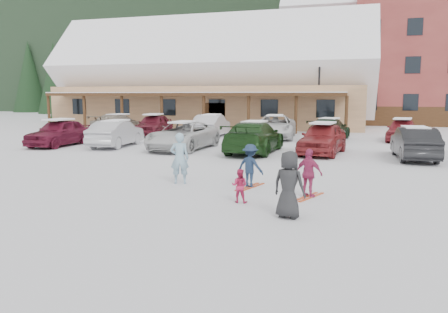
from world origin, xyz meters
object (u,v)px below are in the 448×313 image
(bystander_dark, at_px, (289,185))
(parked_car_10, at_px, (275,127))
(child_navy, at_px, (250,166))
(parked_car_9, at_px, (212,126))
(parked_car_3, at_px, (254,137))
(parked_car_0, at_px, (59,133))
(parked_car_8, at_px, (153,125))
(day_lodge, at_px, (210,83))
(parked_car_12, at_px, (402,130))
(adult_skier, at_px, (180,158))
(parked_car_4, at_px, (323,138))
(toddler_red, at_px, (240,186))
(parked_car_2, at_px, (183,136))
(parked_car_5, at_px, (414,143))
(parked_car_7, at_px, (118,124))
(child_magenta, at_px, (309,173))
(parked_car_11, at_px, (329,129))
(lamp_post, at_px, (319,91))
(parked_car_1, at_px, (116,134))

(bystander_dark, xyz_separation_m, parked_car_10, (-3.57, 18.63, -0.03))
(child_navy, xyz_separation_m, parked_car_9, (-6.27, 15.35, 0.09))
(parked_car_3, bearing_deg, parked_car_0, 3.20)
(parked_car_8, relative_size, parked_car_10, 0.80)
(day_lodge, relative_size, parked_car_12, 6.99)
(adult_skier, bearing_deg, parked_car_4, -132.36)
(parked_car_0, xyz_separation_m, parked_car_12, (18.86, 8.17, -0.05))
(parked_car_3, bearing_deg, parked_car_4, -169.36)
(bystander_dark, bearing_deg, toddler_red, -20.31)
(parked_car_2, xyz_separation_m, parked_car_5, (11.29, -0.42, -0.01))
(parked_car_9, bearing_deg, parked_car_10, 179.85)
(parked_car_12, bearing_deg, parked_car_7, -170.96)
(day_lodge, height_order, parked_car_2, day_lodge)
(parked_car_7, bearing_deg, parked_car_8, 171.97)
(day_lodge, distance_m, parked_car_9, 12.26)
(parked_car_9, bearing_deg, toddler_red, 107.60)
(parked_car_9, bearing_deg, parked_car_12, -179.70)
(parked_car_0, bearing_deg, toddler_red, -36.34)
(child_navy, xyz_separation_m, child_magenta, (1.89, -0.86, 0.01))
(parked_car_3, height_order, parked_car_8, parked_car_3)
(day_lodge, bearing_deg, parked_car_10, -53.67)
(parked_car_5, height_order, parked_car_12, parked_car_5)
(child_magenta, bearing_deg, parked_car_3, -45.84)
(parked_car_11, distance_m, parked_car_12, 4.43)
(lamp_post, height_order, parked_car_3, lamp_post)
(parked_car_1, height_order, parked_car_2, same)
(parked_car_1, bearing_deg, bystander_dark, 129.30)
(parked_car_11, bearing_deg, day_lodge, -34.02)
(day_lodge, height_order, child_magenta, day_lodge)
(parked_car_2, height_order, parked_car_11, parked_car_2)
(toddler_red, distance_m, parked_car_4, 10.71)
(toddler_red, distance_m, parked_car_2, 11.82)
(day_lodge, xyz_separation_m, bystander_dark, (11.68, -29.66, -3.15))
(parked_car_2, height_order, parked_car_12, parked_car_2)
(parked_car_2, height_order, parked_car_7, parked_car_2)
(parked_car_0, bearing_deg, parked_car_2, 4.66)
(parked_car_0, relative_size, parked_car_1, 1.00)
(bystander_dark, relative_size, parked_car_12, 0.38)
(toddler_red, height_order, parked_car_2, parked_car_2)
(parked_car_1, distance_m, parked_car_12, 17.34)
(parked_car_11, bearing_deg, parked_car_2, 54.24)
(child_magenta, relative_size, bystander_dark, 0.87)
(lamp_post, height_order, child_magenta, lamp_post)
(bystander_dark, bearing_deg, parked_car_0, -20.37)
(bystander_dark, height_order, parked_car_7, bystander_dark)
(parked_car_9, bearing_deg, parked_car_11, 177.17)
(day_lodge, bearing_deg, parked_car_12, -33.42)
(parked_car_0, bearing_deg, parked_car_9, 49.25)
(parked_car_1, bearing_deg, parked_car_0, 5.37)
(parked_car_12, bearing_deg, adult_skier, -107.89)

